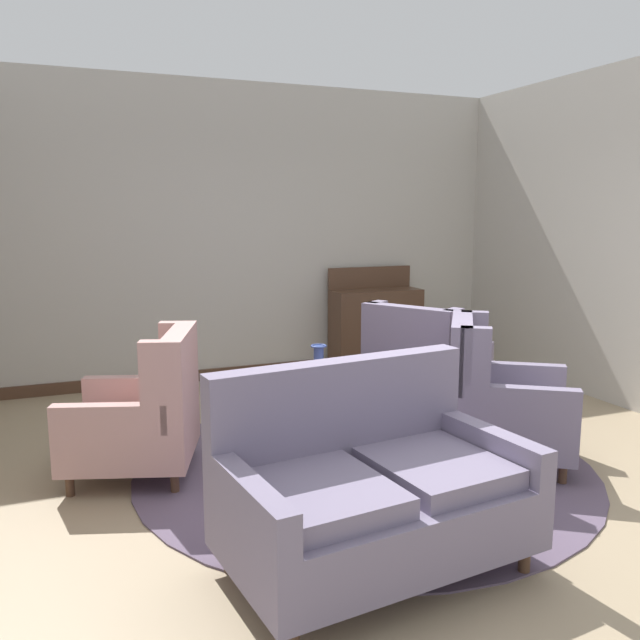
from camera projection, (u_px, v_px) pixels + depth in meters
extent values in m
plane|color=#9E896B|center=(384.00, 482.00, 4.34)|extent=(8.72, 8.72, 0.00)
cube|color=#BCB7AD|center=(250.00, 233.00, 6.93)|extent=(5.85, 0.08, 3.09)
cube|color=#BCB7AD|center=(615.00, 237.00, 5.99)|extent=(0.08, 4.36, 3.09)
cube|color=#4C3323|center=(254.00, 370.00, 7.13)|extent=(5.69, 0.03, 0.12)
cylinder|color=#5B4C60|center=(364.00, 465.00, 4.61)|extent=(3.18, 3.18, 0.01)
cylinder|color=#4C3323|center=(319.00, 396.00, 4.66)|extent=(0.95, 0.95, 0.04)
cylinder|color=#4C3323|center=(319.00, 426.00, 4.70)|extent=(0.10, 0.10, 0.41)
cube|color=#4C3323|center=(348.00, 451.00, 4.80)|extent=(0.28, 0.08, 0.07)
cube|color=#4C3323|center=(295.00, 448.00, 4.86)|extent=(0.20, 0.27, 0.07)
cube|color=#4C3323|center=(318.00, 466.00, 4.52)|extent=(0.17, 0.28, 0.07)
cylinder|color=#384C93|center=(319.00, 390.00, 4.70)|extent=(0.09, 0.09, 0.02)
ellipsoid|color=#384C93|center=(319.00, 374.00, 4.68)|extent=(0.15, 0.15, 0.21)
cylinder|color=#384C93|center=(319.00, 353.00, 4.65)|extent=(0.07, 0.07, 0.10)
torus|color=#384C93|center=(319.00, 346.00, 4.64)|extent=(0.12, 0.12, 0.02)
cube|color=slate|center=(377.00, 517.00, 3.21)|extent=(1.57, 1.03, 0.31)
cube|color=slate|center=(340.00, 412.00, 3.46)|extent=(1.49, 0.31, 0.56)
cube|color=slate|center=(323.00, 494.00, 2.99)|extent=(0.66, 0.74, 0.10)
cube|color=slate|center=(436.00, 468.00, 3.30)|extent=(0.66, 0.74, 0.10)
cube|color=slate|center=(251.00, 502.00, 2.80)|extent=(0.20, 0.78, 0.20)
cube|color=slate|center=(492.00, 447.00, 3.45)|extent=(0.20, 0.78, 0.20)
cylinder|color=#4C3323|center=(293.00, 640.00, 2.64)|extent=(0.06, 0.06, 0.14)
cylinder|color=#4C3323|center=(524.00, 560.00, 3.24)|extent=(0.06, 0.06, 0.14)
cylinder|color=#4C3323|center=(230.00, 558.00, 3.26)|extent=(0.06, 0.06, 0.14)
cylinder|color=#4C3323|center=(434.00, 504.00, 3.86)|extent=(0.06, 0.06, 0.14)
cube|color=slate|center=(428.00, 383.00, 5.68)|extent=(1.18, 1.15, 0.32)
cube|color=slate|center=(407.00, 341.00, 5.31)|extent=(0.53, 0.77, 0.56)
cube|color=slate|center=(452.00, 336.00, 5.16)|extent=(0.22, 0.19, 0.43)
cube|color=slate|center=(376.00, 326.00, 5.58)|extent=(0.22, 0.19, 0.43)
cube|color=slate|center=(469.00, 360.00, 5.46)|extent=(0.73, 0.49, 0.19)
cube|color=slate|center=(396.00, 349.00, 5.89)|extent=(0.73, 0.49, 0.19)
cylinder|color=#4C3323|center=(479.00, 406.00, 5.80)|extent=(0.06, 0.06, 0.14)
cylinder|color=#4C3323|center=(415.00, 393.00, 6.20)|extent=(0.06, 0.06, 0.14)
cylinder|color=#4C3323|center=(442.00, 427.00, 5.23)|extent=(0.06, 0.06, 0.14)
cylinder|color=#4C3323|center=(373.00, 412.00, 5.63)|extent=(0.06, 0.06, 0.14)
cube|color=slate|center=(508.00, 425.00, 4.63)|extent=(1.13, 1.11, 0.28)
cube|color=slate|center=(461.00, 361.00, 4.62)|extent=(0.56, 0.72, 0.61)
cube|color=slate|center=(475.00, 362.00, 4.26)|extent=(0.22, 0.20, 0.47)
cube|color=slate|center=(474.00, 342.00, 4.92)|extent=(0.22, 0.20, 0.47)
cube|color=slate|center=(522.00, 404.00, 4.24)|extent=(0.66, 0.49, 0.23)
cube|color=slate|center=(514.00, 378.00, 4.90)|extent=(0.66, 0.49, 0.23)
cylinder|color=#4C3323|center=(563.00, 474.00, 4.29)|extent=(0.06, 0.06, 0.14)
cylinder|color=#4C3323|center=(551.00, 442.00, 4.89)|extent=(0.06, 0.06, 0.14)
cylinder|color=#4C3323|center=(459.00, 466.00, 4.43)|extent=(0.06, 0.06, 0.14)
cylinder|color=#4C3323|center=(459.00, 436.00, 5.03)|extent=(0.06, 0.06, 0.14)
cube|color=tan|center=(132.00, 436.00, 4.42)|extent=(1.02, 1.01, 0.27)
cube|color=tan|center=(180.00, 374.00, 4.37)|extent=(0.38, 0.79, 0.59)
cube|color=tan|center=(174.00, 352.00, 4.69)|extent=(0.22, 0.16, 0.45)
cube|color=tan|center=(157.00, 376.00, 4.01)|extent=(0.22, 0.16, 0.45)
cube|color=tan|center=(134.00, 389.00, 4.72)|extent=(0.71, 0.32, 0.19)
cube|color=tan|center=(110.00, 419.00, 4.04)|extent=(0.71, 0.32, 0.19)
cylinder|color=#4C3323|center=(97.00, 449.00, 4.74)|extent=(0.06, 0.06, 0.14)
cylinder|color=#4C3323|center=(70.00, 485.00, 4.12)|extent=(0.06, 0.06, 0.14)
cylinder|color=#4C3323|center=(188.00, 447.00, 4.78)|extent=(0.06, 0.06, 0.14)
cylinder|color=#4C3323|center=(175.00, 483.00, 4.16)|extent=(0.06, 0.06, 0.14)
cylinder|color=#4C3323|center=(408.00, 344.00, 5.63)|extent=(0.54, 0.54, 0.03)
cylinder|color=#4C3323|center=(407.00, 381.00, 5.69)|extent=(0.07, 0.07, 0.63)
cylinder|color=#4C3323|center=(407.00, 414.00, 5.73)|extent=(0.35, 0.35, 0.04)
cube|color=#4C3323|center=(376.00, 326.00, 7.33)|extent=(1.01, 0.38, 0.81)
cube|color=#4C3323|center=(370.00, 278.00, 7.39)|extent=(1.01, 0.04, 0.24)
cube|color=#4C3323|center=(343.00, 372.00, 7.11)|extent=(0.06, 0.06, 0.10)
cube|color=#4C3323|center=(417.00, 364.00, 7.45)|extent=(0.06, 0.06, 0.10)
cube|color=#4C3323|center=(333.00, 366.00, 7.36)|extent=(0.06, 0.06, 0.10)
cube|color=#4C3323|center=(405.00, 359.00, 7.70)|extent=(0.06, 0.06, 0.10)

